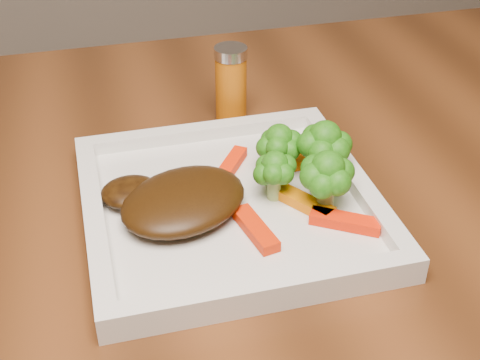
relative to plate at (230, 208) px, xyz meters
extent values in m
cube|color=silver|center=(0.00, 0.00, 0.00)|extent=(0.27, 0.27, 0.01)
ellipsoid|color=#361E08|center=(-0.04, 0.00, 0.02)|extent=(0.15, 0.14, 0.03)
cube|color=red|center=(0.09, -0.06, 0.01)|extent=(0.06, 0.05, 0.01)
cube|color=red|center=(0.01, -0.05, 0.01)|extent=(0.03, 0.07, 0.01)
cube|color=#D75D03|center=(0.10, 0.05, 0.01)|extent=(0.06, 0.03, 0.01)
cube|color=#F22503|center=(0.02, 0.06, 0.01)|extent=(0.04, 0.05, 0.01)
cube|color=orange|center=(0.07, -0.02, 0.01)|extent=(0.05, 0.06, 0.01)
cylinder|color=#AD5509|center=(0.04, 0.17, 0.04)|extent=(0.04, 0.04, 0.09)
camera|label=1|loc=(-0.12, -0.49, 0.38)|focal=50.00mm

